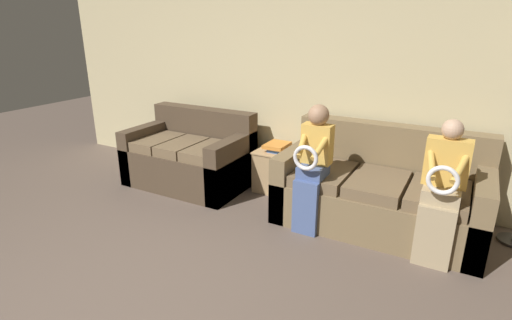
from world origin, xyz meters
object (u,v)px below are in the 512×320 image
at_px(child_right_seated, 442,188).
at_px(couch_side, 190,158).
at_px(side_shelf, 277,170).
at_px(book_stack, 277,147).
at_px(couch_main, 380,193).
at_px(child_left_seated, 313,162).

bearing_deg(child_right_seated, couch_side, 173.04).
distance_m(side_shelf, book_stack, 0.28).
bearing_deg(side_shelf, child_right_seated, -20.53).
xyz_separation_m(couch_side, side_shelf, (1.00, 0.32, -0.07)).
distance_m(child_right_seated, side_shelf, 1.91).
bearing_deg(couch_main, child_right_seated, -36.74).
bearing_deg(child_left_seated, book_stack, 136.19).
xyz_separation_m(couch_main, side_shelf, (-1.21, 0.25, -0.07)).
height_order(side_shelf, book_stack, book_stack).
distance_m(couch_main, child_right_seated, 0.74).
relative_size(child_left_seated, child_right_seated, 1.01).
height_order(child_right_seated, side_shelf, child_right_seated).
bearing_deg(child_left_seated, couch_side, 168.76).
height_order(couch_main, side_shelf, couch_main).
xyz_separation_m(couch_main, couch_side, (-2.21, -0.07, 0.00)).
xyz_separation_m(child_left_seated, child_right_seated, (1.08, -0.00, -0.03)).
height_order(child_right_seated, book_stack, child_right_seated).
bearing_deg(couch_side, couch_main, 1.76).
bearing_deg(child_left_seated, child_right_seated, -0.21).
distance_m(couch_main, couch_side, 2.21).
height_order(couch_main, child_left_seated, child_left_seated).
xyz_separation_m(couch_main, child_right_seated, (0.54, -0.40, 0.31)).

